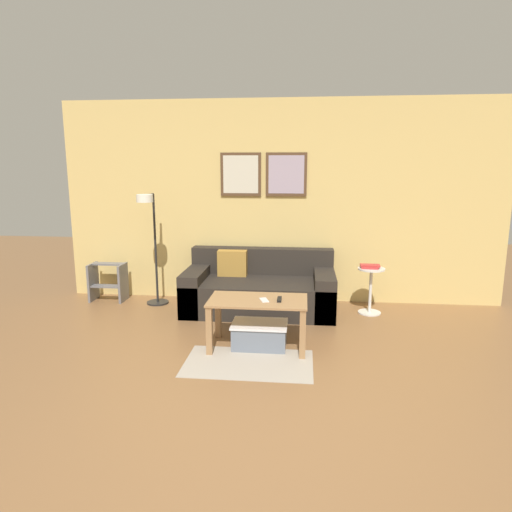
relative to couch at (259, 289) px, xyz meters
The scene contains 12 objects.
ground_plane 2.78m from the couch, 85.54° to the right, with size 16.00×16.00×0.00m, color brown.
wall_back 1.15m from the couch, 66.23° to the left, with size 5.60×0.09×2.55m.
area_rug 1.58m from the couch, 88.00° to the right, with size 1.15×0.69×0.01m, color #A39989.
couch is the anchor object (origin of this frame).
coffee_table 1.18m from the couch, 85.11° to the right, with size 0.94×0.52×0.48m.
storage_bin 1.17m from the couch, 84.29° to the right, with size 0.54×0.37×0.24m.
floor_lamp 1.48m from the couch, behind, with size 0.28×0.54×1.41m.
side_table 1.33m from the couch, ahead, with size 0.32×0.32×0.55m.
book_stack 1.34m from the couch, ahead, with size 0.23×0.17×0.04m.
remote_control 1.24m from the couch, 75.47° to the right, with size 0.04×0.15×0.02m, color black.
cell_phone 1.23m from the couch, 82.30° to the right, with size 0.07×0.14×0.01m, color silver.
step_stool 2.01m from the couch, behind, with size 0.44×0.29×0.49m.
Camera 1 is at (0.31, -2.58, 1.74)m, focal length 32.00 mm.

